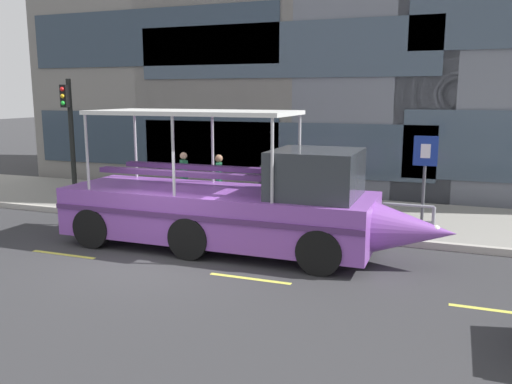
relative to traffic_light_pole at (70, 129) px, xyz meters
The scene contains 12 objects.
ground_plane 7.25m from the traffic_light_pole, 34.15° to the right, with size 120.00×120.00×0.00m, color #333335.
sidewalk 6.41m from the traffic_light_pole, 18.00° to the left, with size 32.00×4.80×0.18m, color gray.
curb_edge 6.18m from the traffic_light_pole, ahead, with size 32.00×0.18×0.18m, color #B2ADA3.
lane_centreline 7.54m from the traffic_light_pole, 37.67° to the right, with size 25.80×0.12×0.01m.
curb_guardrail 6.58m from the traffic_light_pole, ahead, with size 10.37×0.09×0.85m.
traffic_light_pole is the anchor object (origin of this frame).
parking_sign 11.15m from the traffic_light_pole, ahead, with size 0.60×0.12×2.56m.
duck_tour_boat 7.52m from the traffic_light_pole, 19.47° to the right, with size 9.65×2.48×3.40m.
pedestrian_near_bow 9.36m from the traffic_light_pole, ahead, with size 0.31×0.47×1.75m.
pedestrian_mid_left 6.74m from the traffic_light_pole, ahead, with size 0.37×0.40×1.77m.
pedestrian_mid_right 5.23m from the traffic_light_pole, ahead, with size 0.32×0.47×1.77m.
pedestrian_near_stern 3.97m from the traffic_light_pole, 19.66° to the left, with size 0.37×0.38×1.73m.
Camera 1 is at (6.21, -10.30, 3.78)m, focal length 37.10 mm.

